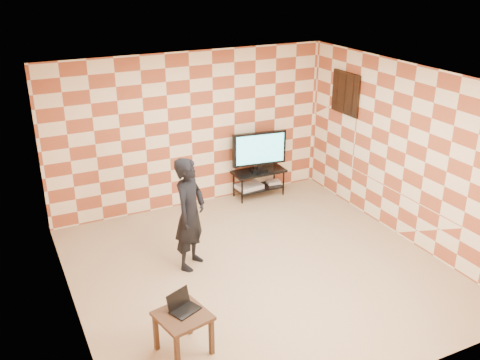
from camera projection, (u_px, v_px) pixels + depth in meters
name	position (u px, v px, depth m)	size (l,w,h in m)	color
floor	(258.00, 269.00, 7.59)	(5.00, 5.00, 0.00)	tan
wall_back	(191.00, 131.00, 9.14)	(5.00, 0.02, 2.70)	#FCE7BD
wall_front	(385.00, 275.00, 4.99)	(5.00, 0.02, 2.70)	#FCE7BD
wall_left	(65.00, 219.00, 6.06)	(0.02, 5.00, 2.70)	#FCE7BD
wall_right	(406.00, 154.00, 8.08)	(0.02, 5.00, 2.70)	#FCE7BD
ceiling	(261.00, 80.00, 6.55)	(5.00, 5.00, 0.02)	white
wall_art	(346.00, 93.00, 9.12)	(0.04, 0.72, 0.72)	black
tv_stand	(259.00, 177.00, 9.79)	(0.97, 0.44, 0.50)	black
tv	(259.00, 150.00, 9.58)	(1.01, 0.23, 0.73)	black
dvd_player	(249.00, 186.00, 9.80)	(0.46, 0.33, 0.08)	silver
game_console	(273.00, 182.00, 10.01)	(0.24, 0.18, 0.06)	silver
side_table	(183.00, 321.00, 5.85)	(0.63, 0.63, 0.50)	#3A2315
laptop	(182.00, 306.00, 5.89)	(0.38, 0.35, 0.21)	black
person	(190.00, 214.00, 7.39)	(0.60, 0.39, 1.63)	black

